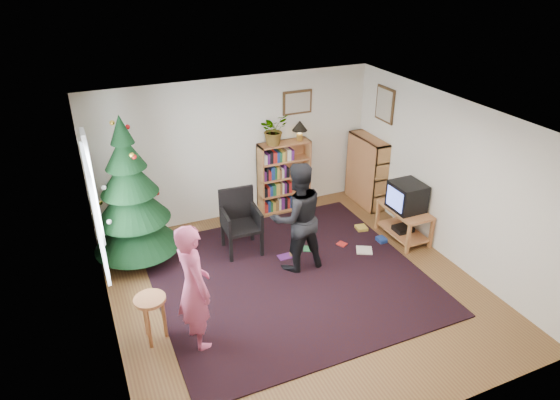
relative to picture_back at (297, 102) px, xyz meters
name	(u,v)px	position (x,y,z in m)	size (l,w,h in m)	color
floor	(297,289)	(-1.15, -2.48, -1.95)	(5.00, 5.00, 0.00)	brown
ceiling	(301,121)	(-1.15, -2.48, 0.55)	(5.00, 5.00, 0.00)	white
wall_back	(236,149)	(-1.15, 0.02, -0.70)	(5.00, 0.02, 2.50)	silver
wall_front	(418,332)	(-1.15, -4.97, -0.70)	(5.00, 0.02, 2.50)	silver
wall_left	(101,255)	(-3.65, -2.48, -0.70)	(0.02, 5.00, 2.50)	silver
wall_right	(449,180)	(1.35, -2.48, -0.70)	(0.02, 5.00, 2.50)	silver
rug	(289,277)	(-1.15, -2.17, -1.94)	(3.80, 3.60, 0.02)	black
window_pane	(95,212)	(-3.62, -1.88, -0.45)	(0.04, 1.20, 1.40)	silver
curtain	(93,188)	(-3.58, -1.18, -0.45)	(0.06, 0.35, 1.60)	white
picture_back	(297,102)	(0.00, 0.00, 0.00)	(0.55, 0.03, 0.42)	#4C3319
picture_right	(385,104)	(1.33, -0.73, 0.00)	(0.03, 0.50, 0.60)	#4C3319
christmas_tree	(132,204)	(-3.08, -0.80, -0.97)	(1.30, 1.30, 2.35)	#3F2816
bookshelf_back	(284,175)	(-0.31, -0.14, -1.29)	(0.95, 0.30, 1.30)	#A5713B
bookshelf_right	(367,170)	(1.19, -0.54, -1.29)	(0.30, 0.95, 1.30)	#A5713B
tv_stand	(404,221)	(1.07, -1.91, -1.62)	(0.51, 0.92, 0.55)	#A5713B
crt_tv	(407,196)	(1.07, -1.91, -1.17)	(0.49, 0.52, 0.46)	black
armchair	(239,218)	(-1.53, -1.11, -1.40)	(0.59, 0.59, 1.02)	black
stool	(151,308)	(-3.22, -2.68, -1.45)	(0.38, 0.38, 0.64)	#A5713B
person_standing	(194,287)	(-2.73, -2.93, -1.12)	(0.60, 0.40, 1.65)	#BF4C75
person_by_chair	(297,217)	(-0.92, -1.95, -1.10)	(0.83, 0.65, 1.71)	black
potted_plant	(274,129)	(-0.51, -0.14, -0.38)	(0.48, 0.42, 0.54)	gray
table_lamp	(300,127)	(-0.01, -0.14, -0.40)	(0.27, 0.27, 0.36)	#A57F33
floor_clutter	(335,245)	(-0.12, -1.73, -1.91)	(1.85, 0.81, 0.08)	#A51E19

